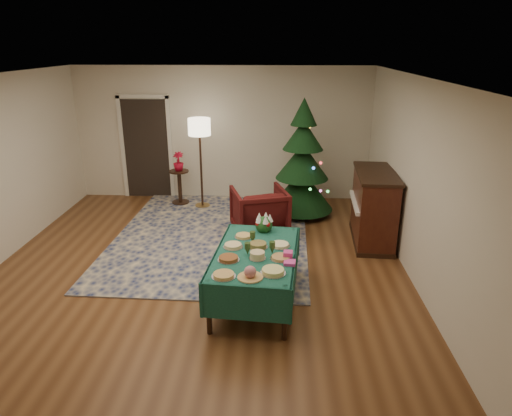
{
  "coord_description": "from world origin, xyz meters",
  "views": [
    {
      "loc": [
        1.09,
        -5.73,
        3.12
      ],
      "look_at": [
        0.81,
        0.47,
        0.86
      ],
      "focal_mm": 32.0,
      "sensor_mm": 36.0,
      "label": 1
    }
  ],
  "objects_px": {
    "buffet_table": "(256,262)",
    "armchair": "(259,209)",
    "christmas_tree": "(302,164)",
    "gift_box": "(288,255)",
    "floor_lamp": "(200,132)",
    "potted_plant": "(179,166)",
    "piano": "(373,208)",
    "side_table": "(180,188)"
  },
  "relations": [
    {
      "from": "floor_lamp",
      "to": "christmas_tree",
      "type": "relative_size",
      "value": 0.8
    },
    {
      "from": "armchair",
      "to": "potted_plant",
      "type": "distance_m",
      "value": 2.27
    },
    {
      "from": "buffet_table",
      "to": "potted_plant",
      "type": "relative_size",
      "value": 4.82
    },
    {
      "from": "buffet_table",
      "to": "gift_box",
      "type": "relative_size",
      "value": 16.84
    },
    {
      "from": "buffet_table",
      "to": "side_table",
      "type": "height_order",
      "value": "side_table"
    },
    {
      "from": "floor_lamp",
      "to": "side_table",
      "type": "xyz_separation_m",
      "value": [
        -0.48,
        0.15,
        -1.16
      ]
    },
    {
      "from": "buffet_table",
      "to": "christmas_tree",
      "type": "bearing_deg",
      "value": 77.14
    },
    {
      "from": "buffet_table",
      "to": "floor_lamp",
      "type": "height_order",
      "value": "floor_lamp"
    },
    {
      "from": "armchair",
      "to": "piano",
      "type": "xyz_separation_m",
      "value": [
        1.87,
        -0.23,
        0.13
      ]
    },
    {
      "from": "piano",
      "to": "christmas_tree",
      "type": "bearing_deg",
      "value": 131.89
    },
    {
      "from": "piano",
      "to": "gift_box",
      "type": "bearing_deg",
      "value": -124.45
    },
    {
      "from": "buffet_table",
      "to": "potted_plant",
      "type": "distance_m",
      "value": 4.04
    },
    {
      "from": "side_table",
      "to": "gift_box",
      "type": "bearing_deg",
      "value": -61.13
    },
    {
      "from": "piano",
      "to": "potted_plant",
      "type": "bearing_deg",
      "value": 154.13
    },
    {
      "from": "buffet_table",
      "to": "gift_box",
      "type": "distance_m",
      "value": 0.46
    },
    {
      "from": "armchair",
      "to": "gift_box",
      "type": "bearing_deg",
      "value": 83.96
    },
    {
      "from": "gift_box",
      "to": "potted_plant",
      "type": "height_order",
      "value": "potted_plant"
    },
    {
      "from": "buffet_table",
      "to": "gift_box",
      "type": "height_order",
      "value": "gift_box"
    },
    {
      "from": "side_table",
      "to": "christmas_tree",
      "type": "height_order",
      "value": "christmas_tree"
    },
    {
      "from": "christmas_tree",
      "to": "piano",
      "type": "relative_size",
      "value": 1.56
    },
    {
      "from": "piano",
      "to": "floor_lamp",
      "type": "bearing_deg",
      "value": 152.95
    },
    {
      "from": "gift_box",
      "to": "christmas_tree",
      "type": "xyz_separation_m",
      "value": [
        0.33,
        3.33,
        0.27
      ]
    },
    {
      "from": "christmas_tree",
      "to": "piano",
      "type": "distance_m",
      "value": 1.71
    },
    {
      "from": "armchair",
      "to": "christmas_tree",
      "type": "relative_size",
      "value": 0.41
    },
    {
      "from": "potted_plant",
      "to": "piano",
      "type": "relative_size",
      "value": 0.27
    },
    {
      "from": "side_table",
      "to": "potted_plant",
      "type": "bearing_deg",
      "value": 0.0
    },
    {
      "from": "side_table",
      "to": "christmas_tree",
      "type": "distance_m",
      "value": 2.57
    },
    {
      "from": "side_table",
      "to": "christmas_tree",
      "type": "bearing_deg",
      "value": -11.22
    },
    {
      "from": "christmas_tree",
      "to": "side_table",
      "type": "bearing_deg",
      "value": 168.78
    },
    {
      "from": "floor_lamp",
      "to": "potted_plant",
      "type": "relative_size",
      "value": 4.67
    },
    {
      "from": "gift_box",
      "to": "piano",
      "type": "relative_size",
      "value": 0.08
    },
    {
      "from": "armchair",
      "to": "side_table",
      "type": "bearing_deg",
      "value": -58.18
    },
    {
      "from": "armchair",
      "to": "piano",
      "type": "height_order",
      "value": "piano"
    },
    {
      "from": "buffet_table",
      "to": "potted_plant",
      "type": "xyz_separation_m",
      "value": [
        -1.71,
        3.66,
        0.26
      ]
    },
    {
      "from": "gift_box",
      "to": "armchair",
      "type": "distance_m",
      "value": 2.38
    },
    {
      "from": "potted_plant",
      "to": "piano",
      "type": "bearing_deg",
      "value": -25.87
    },
    {
      "from": "gift_box",
      "to": "floor_lamp",
      "type": "height_order",
      "value": "floor_lamp"
    },
    {
      "from": "buffet_table",
      "to": "armchair",
      "type": "relative_size",
      "value": 2.04
    },
    {
      "from": "armchair",
      "to": "christmas_tree",
      "type": "bearing_deg",
      "value": -143.71
    },
    {
      "from": "side_table",
      "to": "potted_plant",
      "type": "height_order",
      "value": "potted_plant"
    },
    {
      "from": "side_table",
      "to": "piano",
      "type": "distance_m",
      "value": 3.94
    },
    {
      "from": "gift_box",
      "to": "armchair",
      "type": "height_order",
      "value": "armchair"
    }
  ]
}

